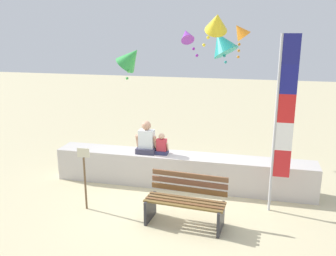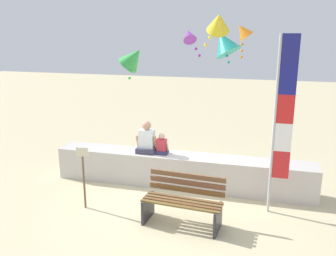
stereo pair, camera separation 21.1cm
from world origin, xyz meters
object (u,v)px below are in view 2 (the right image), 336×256
object	(u,v)px
person_adult	(147,140)
kite_purple	(189,36)
park_bench	(183,203)
person_child	(162,146)
flag_banner	(281,117)
kite_green	(134,58)
kite_yellow	(219,22)
kite_teal	(224,43)
sign_post	(83,172)
kite_orange	(243,31)

from	to	relation	value
person_adult	kite_purple	distance (m)	3.31
park_bench	person_adult	world-z (taller)	person_adult
kite_purple	person_child	bearing A→B (deg)	-92.01
person_adult	flag_banner	size ratio (longest dim) A/B	0.22
park_bench	kite_green	bearing A→B (deg)	120.84
person_child	flag_banner	distance (m)	2.74
person_adult	kite_green	world-z (taller)	kite_green
person_adult	kite_purple	xyz separation A→B (m)	(0.43, 2.38, 2.25)
person_adult	flag_banner	xyz separation A→B (m)	(2.81, -0.73, 0.88)
person_adult	kite_yellow	world-z (taller)	kite_yellow
person_adult	flag_banner	distance (m)	3.03
park_bench	kite_teal	size ratio (longest dim) A/B	1.32
park_bench	person_child	bearing A→B (deg)	118.35
person_child	kite_purple	xyz separation A→B (m)	(0.08, 2.38, 2.35)
flag_banner	sign_post	xyz separation A→B (m)	(-3.60, -0.78, -1.15)
flag_banner	kite_teal	size ratio (longest dim) A/B	3.02
park_bench	person_adult	size ratio (longest dim) A/B	2.00
kite_teal	kite_yellow	world-z (taller)	kite_yellow
person_child	kite_green	size ratio (longest dim) A/B	0.48
park_bench	kite_green	world-z (taller)	kite_green
kite_purple	sign_post	size ratio (longest dim) A/B	0.66
person_adult	sign_post	xyz separation A→B (m)	(-0.79, -1.51, -0.27)
kite_green	sign_post	bearing A→B (deg)	-84.94
person_adult	kite_teal	world-z (taller)	kite_teal
sign_post	park_bench	bearing A→B (deg)	-2.28
kite_orange	sign_post	xyz separation A→B (m)	(-2.60, -4.39, -2.62)
person_child	kite_orange	xyz separation A→B (m)	(1.45, 2.88, 2.45)
kite_green	kite_orange	bearing A→B (deg)	10.60
person_child	sign_post	xyz separation A→B (m)	(-1.14, -1.51, -0.17)
kite_yellow	kite_orange	size ratio (longest dim) A/B	0.90
park_bench	kite_purple	xyz separation A→B (m)	(-0.77, 3.97, 2.86)
park_bench	kite_teal	world-z (taller)	kite_teal
person_adult	flag_banner	bearing A→B (deg)	-14.50
kite_green	kite_purple	world-z (taller)	kite_purple
person_child	kite_yellow	xyz separation A→B (m)	(0.94, 1.77, 2.67)
kite_yellow	kite_orange	world-z (taller)	kite_yellow
park_bench	sign_post	size ratio (longest dim) A/B	1.17
park_bench	sign_post	distance (m)	2.03
person_adult	kite_teal	size ratio (longest dim) A/B	0.66
kite_yellow	sign_post	bearing A→B (deg)	-122.39
park_bench	person_child	xyz separation A→B (m)	(-0.86, 1.59, 0.51)
flag_banner	sign_post	size ratio (longest dim) A/B	2.68
person_child	kite_orange	size ratio (longest dim) A/B	0.46
kite_purple	flag_banner	bearing A→B (deg)	-52.68
person_child	person_adult	bearing A→B (deg)	-179.95
person_child	flag_banner	size ratio (longest dim) A/B	0.14
park_bench	kite_purple	world-z (taller)	kite_purple
flag_banner	kite_purple	world-z (taller)	kite_purple
person_child	kite_green	xyz separation A→B (m)	(-1.48, 2.33, 1.74)
flag_banner	kite_green	world-z (taller)	flag_banner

